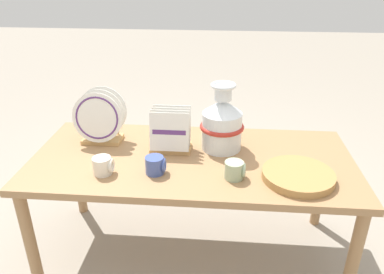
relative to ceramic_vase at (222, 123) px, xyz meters
name	(u,v)px	position (x,y,z in m)	size (l,w,h in m)	color
ground_plane	(192,251)	(-0.14, -0.11, -0.75)	(14.00, 14.00, 0.00)	gray
display_table	(192,168)	(-0.14, -0.11, -0.21)	(1.58, 0.73, 0.61)	#9E754C
ceramic_vase	(222,123)	(0.00, 0.00, 0.00)	(0.22, 0.22, 0.35)	silver
dish_rack_round_plates	(100,121)	(-0.64, 0.02, -0.02)	(0.26, 0.15, 0.28)	tan
dish_rack_square_plates	(171,135)	(-0.26, -0.04, -0.06)	(0.20, 0.14, 0.22)	tan
wicker_charger_stack	(298,176)	(0.35, -0.27, -0.12)	(0.32, 0.32, 0.04)	#AD7F47
mug_cobalt_glaze	(156,165)	(-0.29, -0.27, -0.10)	(0.09, 0.08, 0.08)	#42569E
mug_sage_glaze	(235,170)	(0.06, -0.29, -0.10)	(0.09, 0.08, 0.08)	#9EB28E
mug_cream_glaze	(103,166)	(-0.53, -0.30, -0.10)	(0.09, 0.08, 0.08)	silver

